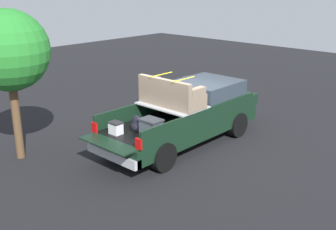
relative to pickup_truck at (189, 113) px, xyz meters
The scene contains 4 objects.
ground_plane 1.01m from the pickup_truck, behind, with size 40.00×40.00×0.00m, color black.
pickup_truck is the anchor object (origin of this frame).
tree_background 5.49m from the pickup_truck, 147.23° to the left, with size 2.20×2.20×4.20m.
trash_can 4.83m from the pickup_truck, 39.83° to the left, with size 0.60×0.60×0.98m.
Camera 1 is at (-9.07, -7.85, 4.89)m, focal length 44.25 mm.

